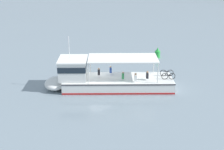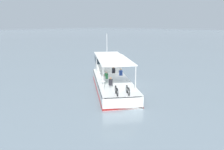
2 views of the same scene
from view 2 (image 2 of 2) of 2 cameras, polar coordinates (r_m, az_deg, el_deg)
The scene contains 2 objects.
ground_plane at distance 24.89m, azimuth 2.26°, elevation -2.23°, with size 400.00×400.00×0.00m, color gray.
ferry_main at distance 23.91m, azimuth -0.34°, elevation -0.35°, with size 10.49×11.76×5.32m.
Camera 2 is at (18.45, 15.34, 6.60)m, focal length 36.18 mm.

